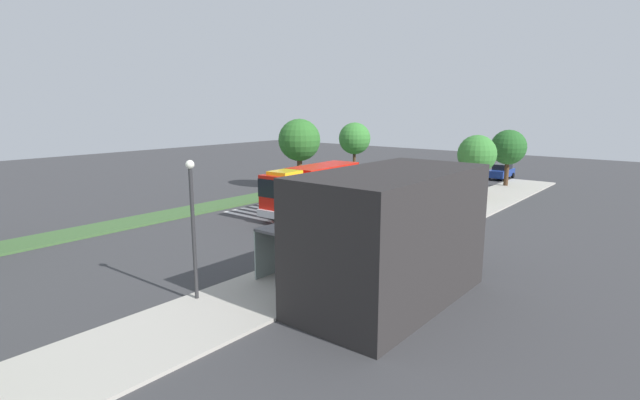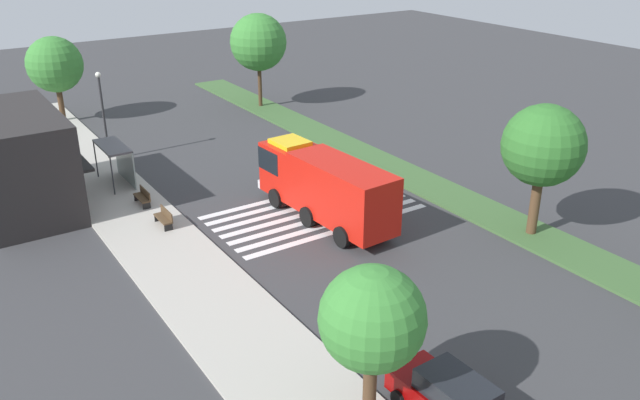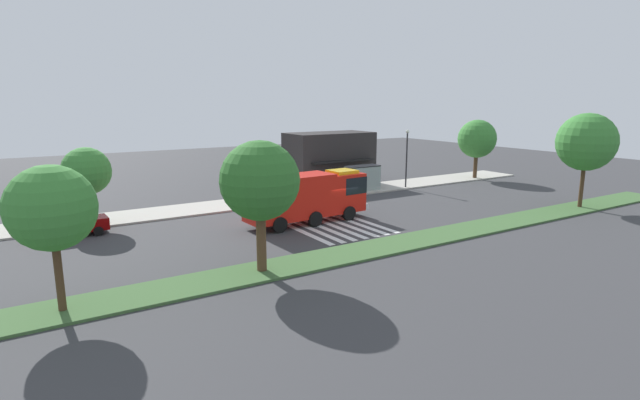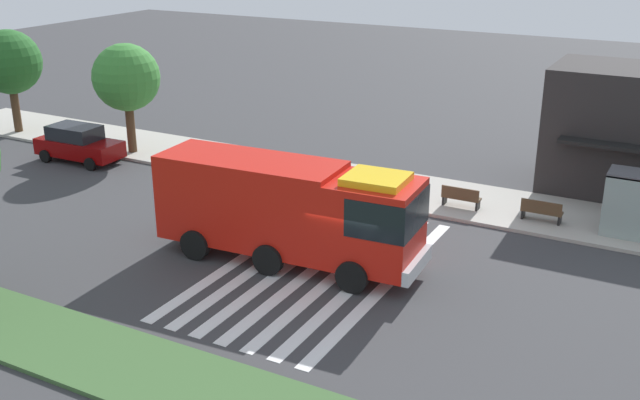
# 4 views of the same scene
# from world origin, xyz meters

# --- Properties ---
(ground_plane) EXTENTS (120.00, 120.00, 0.00)m
(ground_plane) POSITION_xyz_m (0.00, 0.00, 0.00)
(ground_plane) COLOR #38383A
(sidewalk) EXTENTS (60.00, 4.54, 0.14)m
(sidewalk) POSITION_xyz_m (0.00, 8.69, 0.07)
(sidewalk) COLOR #ADA89E
(sidewalk) RESTS_ON ground_plane
(median_strip) EXTENTS (60.00, 3.00, 0.14)m
(median_strip) POSITION_xyz_m (0.00, -7.92, 0.07)
(median_strip) COLOR #3D6033
(median_strip) RESTS_ON ground_plane
(crosswalk) EXTENTS (5.85, 11.56, 0.01)m
(crosswalk) POSITION_xyz_m (-1.50, 0.00, 0.01)
(crosswalk) COLOR silver
(crosswalk) RESTS_ON ground_plane
(fire_truck) EXTENTS (9.74, 3.19, 3.68)m
(fire_truck) POSITION_xyz_m (-2.36, 0.04, 2.07)
(fire_truck) COLOR red
(fire_truck) RESTS_ON ground_plane
(parked_car_mid) EXTENTS (4.50, 2.12, 1.82)m
(parked_car_mid) POSITION_xyz_m (-17.85, 5.22, 0.92)
(parked_car_mid) COLOR #720505
(parked_car_mid) RESTS_ON ground_plane
(bench_near_shelter) EXTENTS (1.60, 0.50, 0.90)m
(bench_near_shelter) POSITION_xyz_m (4.50, 7.71, 0.59)
(bench_near_shelter) COLOR #4C3823
(bench_near_shelter) RESTS_ON sidewalk
(bench_west_of_shelter) EXTENTS (1.60, 0.50, 0.90)m
(bench_west_of_shelter) POSITION_xyz_m (1.19, 7.71, 0.59)
(bench_west_of_shelter) COLOR #4C3823
(bench_west_of_shelter) RESTS_ON sidewalk
(sidewalk_tree_far_west) EXTENTS (3.53, 3.53, 5.70)m
(sidewalk_tree_far_west) POSITION_xyz_m (-24.75, 7.42, 4.04)
(sidewalk_tree_far_west) COLOR #47301E
(sidewalk_tree_far_west) RESTS_ON sidewalk
(sidewalk_tree_west) EXTENTS (3.38, 3.38, 5.56)m
(sidewalk_tree_west) POSITION_xyz_m (-16.33, 7.42, 3.98)
(sidewalk_tree_west) COLOR #47301E
(sidewalk_tree_west) RESTS_ON sidewalk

